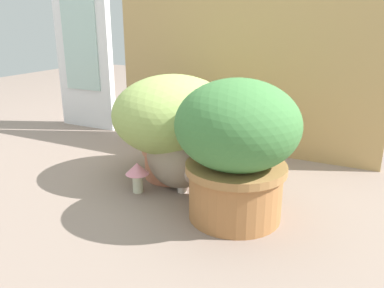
# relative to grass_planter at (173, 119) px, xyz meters

# --- Properties ---
(ground_plane) EXTENTS (6.00, 6.00, 0.00)m
(ground_plane) POSITION_rel_grass_planter_xyz_m (0.08, -0.04, -0.23)
(ground_plane) COLOR gray
(cardboard_backdrop) EXTENTS (1.24, 0.03, 0.75)m
(cardboard_backdrop) POSITION_rel_grass_planter_xyz_m (0.11, 0.43, 0.14)
(cardboard_backdrop) COLOR tan
(cardboard_backdrop) RESTS_ON ground
(window_panel_white) EXTENTS (0.36, 0.05, 0.95)m
(window_panel_white) POSITION_rel_grass_planter_xyz_m (-0.80, 0.43, 0.24)
(window_panel_white) COLOR white
(window_panel_white) RESTS_ON ground
(grass_planter) EXTENTS (0.46, 0.46, 0.40)m
(grass_planter) POSITION_rel_grass_planter_xyz_m (0.00, 0.00, 0.00)
(grass_planter) COLOR #C27152
(grass_planter) RESTS_ON ground
(leafy_planter) EXTENTS (0.37, 0.37, 0.44)m
(leafy_planter) POSITION_rel_grass_planter_xyz_m (0.33, -0.20, 0.01)
(leafy_planter) COLOR #AB6F3F
(leafy_planter) RESTS_ON ground
(cat) EXTENTS (0.36, 0.25, 0.32)m
(cat) POSITION_rel_grass_planter_xyz_m (0.07, -0.09, -0.11)
(cat) COLOR gray
(cat) RESTS_ON ground
(mushroom_ornament_pink) EXTENTS (0.08, 0.08, 0.11)m
(mushroom_ornament_pink) POSITION_rel_grass_planter_xyz_m (-0.04, -0.19, -0.15)
(mushroom_ornament_pink) COLOR beige
(mushroom_ornament_pink) RESTS_ON ground
(mushroom_ornament_red) EXTENTS (0.08, 0.08, 0.12)m
(mushroom_ornament_red) POSITION_rel_grass_planter_xyz_m (0.10, -0.12, -0.15)
(mushroom_ornament_red) COLOR silver
(mushroom_ornament_red) RESTS_ON ground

